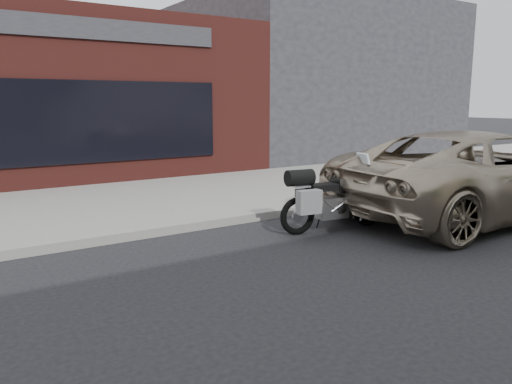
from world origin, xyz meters
TOP-DOWN VIEW (x-y plane):
  - ground at (0.00, 0.00)m, footprint 120.00×120.00m
  - near_sidewalk at (0.00, 7.00)m, footprint 44.00×6.00m
  - neighbour_building at (10.00, 14.00)m, footprint 10.00×10.00m
  - motorcycle at (1.86, 2.76)m, footprint 2.07×0.70m
  - minivan at (4.96, 2.00)m, footprint 6.14×3.16m

SIDE VIEW (x-z plane):
  - ground at x=0.00m, z-range 0.00..0.00m
  - near_sidewalk at x=0.00m, z-range 0.00..0.15m
  - motorcycle at x=1.86m, z-range -0.09..1.23m
  - minivan at x=4.96m, z-range 0.00..1.66m
  - neighbour_building at x=10.00m, z-range 0.00..6.00m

